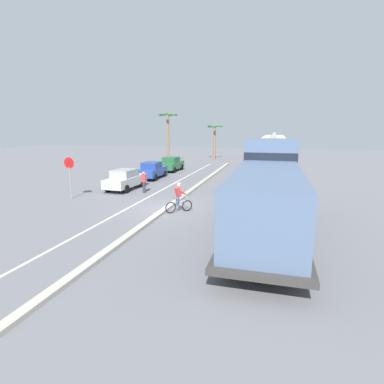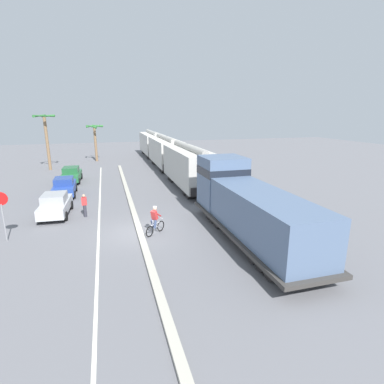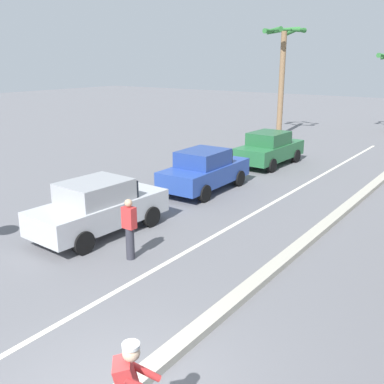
{
  "view_description": "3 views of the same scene",
  "coord_description": "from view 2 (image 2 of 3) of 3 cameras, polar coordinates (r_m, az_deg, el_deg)",
  "views": [
    {
      "loc": [
        6.11,
        -16.59,
        4.79
      ],
      "look_at": [
        1.32,
        0.83,
        0.95
      ],
      "focal_mm": 28.0,
      "sensor_mm": 36.0,
      "label": 1
    },
    {
      "loc": [
        -1.64,
        -17.2,
        7.04
      ],
      "look_at": [
        3.65,
        1.13,
        1.99
      ],
      "focal_mm": 28.0,
      "sensor_mm": 36.0,
      "label": 2
    },
    {
      "loc": [
        4.19,
        -3.81,
        4.97
      ],
      "look_at": [
        -3.5,
        6.91,
        1.06
      ],
      "focal_mm": 42.0,
      "sensor_mm": 36.0,
      "label": 3
    }
  ],
  "objects": [
    {
      "name": "ground_plane",
      "position": [
        18.66,
        -9.95,
        -7.57
      ],
      "size": [
        120.0,
        120.0,
        0.0
      ],
      "primitive_type": "plane",
      "color": "slate"
    },
    {
      "name": "lane_stripe",
      "position": [
        24.26,
        -17.2,
        -2.71
      ],
      "size": [
        0.14,
        36.0,
        0.01
      ],
      "primitive_type": "cube",
      "color": "silver",
      "rests_on": "ground"
    },
    {
      "name": "palm_tree_near",
      "position": [
        41.8,
        -26.17,
        10.87
      ],
      "size": [
        2.68,
        2.76,
        6.98
      ],
      "color": "#846647",
      "rests_on": "ground"
    },
    {
      "name": "stop_sign",
      "position": [
        19.52,
        -32.53,
        -2.45
      ],
      "size": [
        0.76,
        0.08,
        2.88
      ],
      "color": "gray",
      "rests_on": "ground"
    },
    {
      "name": "hopper_car_lead",
      "position": [
        28.68,
        -0.61,
        4.86
      ],
      "size": [
        2.9,
        10.6,
        4.18
      ],
      "color": "beige",
      "rests_on": "ground"
    },
    {
      "name": "locomotive",
      "position": [
        17.65,
        10.02,
        -2.69
      ],
      "size": [
        3.1,
        11.61,
        4.2
      ],
      "color": "slate",
      "rests_on": "ground"
    },
    {
      "name": "parked_car_green",
      "position": [
        33.77,
        -21.98,
        3.12
      ],
      "size": [
        1.92,
        4.24,
        1.62
      ],
      "color": "#286B3D",
      "rests_on": "ground"
    },
    {
      "name": "hopper_car_middle",
      "position": [
        39.86,
        -5.11,
        7.62
      ],
      "size": [
        2.9,
        10.6,
        4.18
      ],
      "color": "beige",
      "rests_on": "ground"
    },
    {
      "name": "hopper_car_trailing",
      "position": [
        51.22,
        -7.65,
        9.14
      ],
      "size": [
        2.9,
        10.6,
        4.18
      ],
      "color": "beige",
      "rests_on": "ground"
    },
    {
      "name": "cyclist",
      "position": [
        17.99,
        -7.08,
        -5.53
      ],
      "size": [
        1.31,
        1.19,
        1.71
      ],
      "color": "black",
      "rests_on": "ground"
    },
    {
      "name": "parked_car_silver",
      "position": [
        23.1,
        -24.58,
        -2.18
      ],
      "size": [
        1.98,
        4.27,
        1.62
      ],
      "color": "#B7BABF",
      "rests_on": "ground"
    },
    {
      "name": "parked_car_blue",
      "position": [
        28.43,
        -23.11,
        0.97
      ],
      "size": [
        1.91,
        4.24,
        1.62
      ],
      "color": "#28479E",
      "rests_on": "ground"
    },
    {
      "name": "median_curb",
      "position": [
        24.28,
        -11.56,
        -2.14
      ],
      "size": [
        0.36,
        36.0,
        0.16
      ],
      "primitive_type": "cube",
      "color": "#B2AD9E",
      "rests_on": "ground"
    },
    {
      "name": "palm_tree_far",
      "position": [
        47.14,
        -18.03,
        10.67
      ],
      "size": [
        2.64,
        2.75,
        5.53
      ],
      "color": "#846647",
      "rests_on": "ground"
    },
    {
      "name": "pedestrian_by_cars",
      "position": [
        22.08,
        -19.79,
        -2.36
      ],
      "size": [
        0.34,
        0.22,
        1.62
      ],
      "color": "#33333D",
      "rests_on": "ground"
    }
  ]
}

